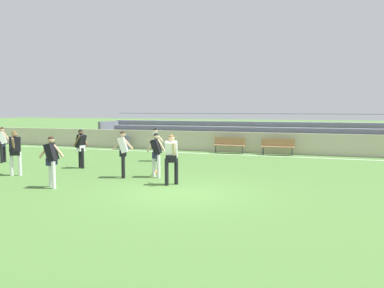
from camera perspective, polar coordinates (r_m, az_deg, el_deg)
name	(u,v)px	position (r m, az deg, el deg)	size (l,w,h in m)	color
ground_plane	(179,193)	(11.69, -1.97, -7.26)	(160.00, 160.00, 0.00)	#477033
field_line_sideline	(244,155)	(21.22, 7.72, -1.64)	(44.00, 0.12, 0.01)	white
sideline_wall	(248,143)	(22.33, 8.34, 0.22)	(48.00, 0.16, 1.19)	beige
bleacher_stand	(263,135)	(24.24, 10.58, 1.37)	(21.94, 3.02, 2.24)	#9EA3AD
bench_far_left	(278,145)	(21.49, 12.62, -0.17)	(1.80, 0.40, 0.90)	#99754C
bench_centre_sideline	(229,144)	(21.95, 5.57, 0.04)	(1.80, 0.40, 0.90)	#99754C
trash_bin	(125,142)	(24.38, -9.89, 0.22)	(0.54, 0.54, 0.85)	#3D424C
player_white_on_ball	(123,150)	(14.28, -10.23, -0.86)	(0.66, 0.50, 1.72)	black
player_dark_deep_cover	(156,151)	(14.21, -5.36, -1.05)	(0.62, 0.45, 1.64)	white
player_dark_trailing_run	(15,149)	(15.97, -24.80, -0.68)	(0.48, 0.68, 1.70)	white
player_dark_overlapping	(52,157)	(13.05, -20.15, -1.86)	(0.67, 0.46, 1.66)	white
player_dark_wide_right	(81,145)	(17.01, -16.18, -0.16)	(0.48, 0.49, 1.66)	black
player_white_dropping_back	(156,142)	(18.59, -5.40, 0.35)	(0.68, 0.49, 1.61)	black
player_white_challenging	(171,155)	(12.73, -3.08, -1.64)	(0.46, 0.65, 1.69)	black
player_white_pressing_high	(2,141)	(20.14, -26.34, 0.36)	(0.69, 0.53, 1.68)	black
soccer_ball	(155,172)	(14.79, -5.55, -4.19)	(0.22, 0.22, 0.22)	orange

